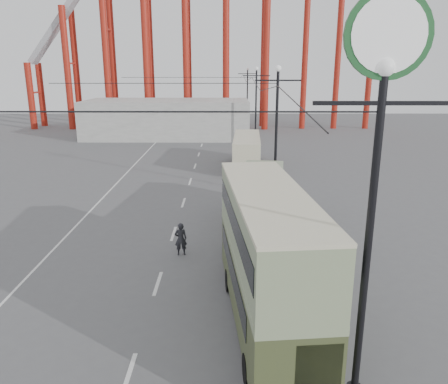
{
  "coord_description": "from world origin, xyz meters",
  "views": [
    {
      "loc": [
        1.98,
        -13.3,
        9.06
      ],
      "look_at": [
        1.89,
        8.16,
        3.0
      ],
      "focal_mm": 35.0,
      "sensor_mm": 36.0,
      "label": 1
    }
  ],
  "objects_px": {
    "single_decker_cream": "(247,150)",
    "lamp_post_near": "(380,122)",
    "double_decker_bus": "(267,253)",
    "pedestrian": "(181,239)",
    "single_decker_green": "(260,203)"
  },
  "relations": [
    {
      "from": "lamp_post_near",
      "to": "single_decker_green",
      "type": "height_order",
      "value": "lamp_post_near"
    },
    {
      "from": "single_decker_green",
      "to": "single_decker_cream",
      "type": "distance_m",
      "value": 17.18
    },
    {
      "from": "lamp_post_near",
      "to": "single_decker_green",
      "type": "xyz_separation_m",
      "value": [
        -1.66,
        13.43,
        -6.13
      ]
    },
    {
      "from": "single_decker_green",
      "to": "pedestrian",
      "type": "distance_m",
      "value": 5.45
    },
    {
      "from": "double_decker_bus",
      "to": "pedestrian",
      "type": "relative_size",
      "value": 5.73
    },
    {
      "from": "lamp_post_near",
      "to": "single_decker_green",
      "type": "distance_m",
      "value": 14.86
    },
    {
      "from": "single_decker_green",
      "to": "single_decker_cream",
      "type": "relative_size",
      "value": 1.15
    },
    {
      "from": "single_decker_green",
      "to": "pedestrian",
      "type": "height_order",
      "value": "single_decker_green"
    },
    {
      "from": "double_decker_bus",
      "to": "single_decker_cream",
      "type": "height_order",
      "value": "double_decker_bus"
    },
    {
      "from": "single_decker_cream",
      "to": "lamp_post_near",
      "type": "bearing_deg",
      "value": -83.88
    },
    {
      "from": "single_decker_green",
      "to": "pedestrian",
      "type": "relative_size",
      "value": 6.56
    },
    {
      "from": "pedestrian",
      "to": "lamp_post_near",
      "type": "bearing_deg",
      "value": 109.12
    },
    {
      "from": "single_decker_cream",
      "to": "single_decker_green",
      "type": "bearing_deg",
      "value": -87.04
    },
    {
      "from": "pedestrian",
      "to": "single_decker_green",
      "type": "bearing_deg",
      "value": -152.71
    },
    {
      "from": "double_decker_bus",
      "to": "single_decker_green",
      "type": "distance_m",
      "value": 9.67
    }
  ]
}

